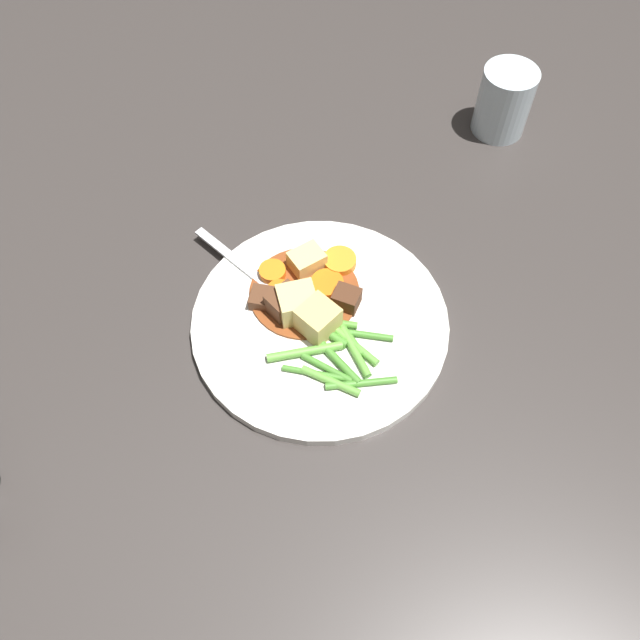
{
  "coord_description": "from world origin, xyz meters",
  "views": [
    {
      "loc": [
        -0.35,
        0.11,
        0.6
      ],
      "look_at": [
        0.0,
        0.0,
        0.01
      ],
      "focal_mm": 37.55,
      "sensor_mm": 36.0,
      "label": 1
    }
  ],
  "objects_px": {
    "potato_chunk_1": "(307,261)",
    "meat_chunk_2": "(346,299)",
    "carrot_slice_3": "(327,284)",
    "potato_chunk_2": "(318,320)",
    "carrot_slice_0": "(279,292)",
    "water_glass": "(504,101)",
    "potato_chunk_0": "(297,304)",
    "carrot_slice_1": "(340,261)",
    "carrot_slice_2": "(272,273)",
    "dinner_plate": "(320,323)",
    "meat_chunk_0": "(284,303)",
    "fork": "(256,276)",
    "meat_chunk_1": "(262,298)"
  },
  "relations": [
    {
      "from": "carrot_slice_3",
      "to": "potato_chunk_2",
      "type": "height_order",
      "value": "potato_chunk_2"
    },
    {
      "from": "carrot_slice_0",
      "to": "carrot_slice_2",
      "type": "xyz_separation_m",
      "value": [
        0.03,
        0.0,
        0.0
      ]
    },
    {
      "from": "carrot_slice_0",
      "to": "potato_chunk_1",
      "type": "bearing_deg",
      "value": -55.59
    },
    {
      "from": "carrot_slice_0",
      "to": "potato_chunk_2",
      "type": "distance_m",
      "value": 0.06
    },
    {
      "from": "carrot_slice_0",
      "to": "meat_chunk_1",
      "type": "xyz_separation_m",
      "value": [
        -0.0,
        0.02,
        0.0
      ]
    },
    {
      "from": "carrot_slice_1",
      "to": "meat_chunk_0",
      "type": "bearing_deg",
      "value": 117.96
    },
    {
      "from": "meat_chunk_0",
      "to": "water_glass",
      "type": "distance_m",
      "value": 0.39
    },
    {
      "from": "fork",
      "to": "meat_chunk_2",
      "type": "bearing_deg",
      "value": -127.38
    },
    {
      "from": "potato_chunk_0",
      "to": "meat_chunk_0",
      "type": "distance_m",
      "value": 0.01
    },
    {
      "from": "carrot_slice_3",
      "to": "potato_chunk_0",
      "type": "bearing_deg",
      "value": 119.61
    },
    {
      "from": "dinner_plate",
      "to": "potato_chunk_0",
      "type": "height_order",
      "value": "potato_chunk_0"
    },
    {
      "from": "potato_chunk_0",
      "to": "meat_chunk_0",
      "type": "height_order",
      "value": "potato_chunk_0"
    },
    {
      "from": "meat_chunk_2",
      "to": "carrot_slice_3",
      "type": "bearing_deg",
      "value": 24.05
    },
    {
      "from": "carrot_slice_0",
      "to": "potato_chunk_2",
      "type": "height_order",
      "value": "potato_chunk_2"
    },
    {
      "from": "carrot_slice_0",
      "to": "meat_chunk_1",
      "type": "height_order",
      "value": "meat_chunk_1"
    },
    {
      "from": "carrot_slice_2",
      "to": "potato_chunk_0",
      "type": "height_order",
      "value": "potato_chunk_0"
    },
    {
      "from": "carrot_slice_3",
      "to": "meat_chunk_1",
      "type": "distance_m",
      "value": 0.07
    },
    {
      "from": "potato_chunk_0",
      "to": "meat_chunk_0",
      "type": "xyz_separation_m",
      "value": [
        0.01,
        0.01,
        -0.0
      ]
    },
    {
      "from": "carrot_slice_1",
      "to": "potato_chunk_0",
      "type": "bearing_deg",
      "value": 127.15
    },
    {
      "from": "carrot_slice_2",
      "to": "potato_chunk_2",
      "type": "distance_m",
      "value": 0.08
    },
    {
      "from": "potato_chunk_1",
      "to": "meat_chunk_2",
      "type": "bearing_deg",
      "value": -156.72
    },
    {
      "from": "carrot_slice_2",
      "to": "water_glass",
      "type": "height_order",
      "value": "water_glass"
    },
    {
      "from": "meat_chunk_1",
      "to": "water_glass",
      "type": "relative_size",
      "value": 0.29
    },
    {
      "from": "carrot_slice_1",
      "to": "potato_chunk_0",
      "type": "distance_m",
      "value": 0.08
    },
    {
      "from": "carrot_slice_0",
      "to": "fork",
      "type": "bearing_deg",
      "value": 31.22
    },
    {
      "from": "carrot_slice_1",
      "to": "meat_chunk_1",
      "type": "height_order",
      "value": "meat_chunk_1"
    },
    {
      "from": "carrot_slice_2",
      "to": "carrot_slice_0",
      "type": "bearing_deg",
      "value": -179.4
    },
    {
      "from": "carrot_slice_2",
      "to": "potato_chunk_2",
      "type": "bearing_deg",
      "value": -160.96
    },
    {
      "from": "potato_chunk_0",
      "to": "potato_chunk_2",
      "type": "relative_size",
      "value": 1.06
    },
    {
      "from": "carrot_slice_0",
      "to": "potato_chunk_1",
      "type": "height_order",
      "value": "potato_chunk_1"
    },
    {
      "from": "water_glass",
      "to": "potato_chunk_1",
      "type": "bearing_deg",
      "value": 116.44
    },
    {
      "from": "carrot_slice_1",
      "to": "fork",
      "type": "height_order",
      "value": "carrot_slice_1"
    },
    {
      "from": "potato_chunk_2",
      "to": "meat_chunk_1",
      "type": "relative_size",
      "value": 1.43
    },
    {
      "from": "carrot_slice_2",
      "to": "potato_chunk_0",
      "type": "distance_m",
      "value": 0.06
    },
    {
      "from": "dinner_plate",
      "to": "potato_chunk_1",
      "type": "distance_m",
      "value": 0.07
    },
    {
      "from": "carrot_slice_0",
      "to": "meat_chunk_2",
      "type": "bearing_deg",
      "value": -117.05
    },
    {
      "from": "water_glass",
      "to": "meat_chunk_1",
      "type": "bearing_deg",
      "value": 116.61
    },
    {
      "from": "carrot_slice_1",
      "to": "potato_chunk_2",
      "type": "xyz_separation_m",
      "value": [
        -0.07,
        0.05,
        0.01
      ]
    },
    {
      "from": "carrot_slice_0",
      "to": "potato_chunk_2",
      "type": "xyz_separation_m",
      "value": [
        -0.05,
        -0.03,
        0.01
      ]
    },
    {
      "from": "meat_chunk_2",
      "to": "water_glass",
      "type": "bearing_deg",
      "value": -52.89
    },
    {
      "from": "carrot_slice_3",
      "to": "potato_chunk_0",
      "type": "height_order",
      "value": "potato_chunk_0"
    },
    {
      "from": "carrot_slice_1",
      "to": "fork",
      "type": "distance_m",
      "value": 0.09
    },
    {
      "from": "meat_chunk_0",
      "to": "dinner_plate",
      "type": "bearing_deg",
      "value": -125.84
    },
    {
      "from": "carrot_slice_1",
      "to": "potato_chunk_1",
      "type": "relative_size",
      "value": 1.01
    },
    {
      "from": "meat_chunk_1",
      "to": "meat_chunk_0",
      "type": "bearing_deg",
      "value": -129.12
    },
    {
      "from": "carrot_slice_2",
      "to": "potato_chunk_1",
      "type": "relative_size",
      "value": 0.82
    },
    {
      "from": "potato_chunk_1",
      "to": "potato_chunk_0",
      "type": "bearing_deg",
      "value": 153.98
    },
    {
      "from": "potato_chunk_0",
      "to": "potato_chunk_2",
      "type": "bearing_deg",
      "value": -149.52
    },
    {
      "from": "potato_chunk_1",
      "to": "meat_chunk_2",
      "type": "height_order",
      "value": "potato_chunk_1"
    },
    {
      "from": "potato_chunk_1",
      "to": "meat_chunk_1",
      "type": "relative_size",
      "value": 1.4
    }
  ]
}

